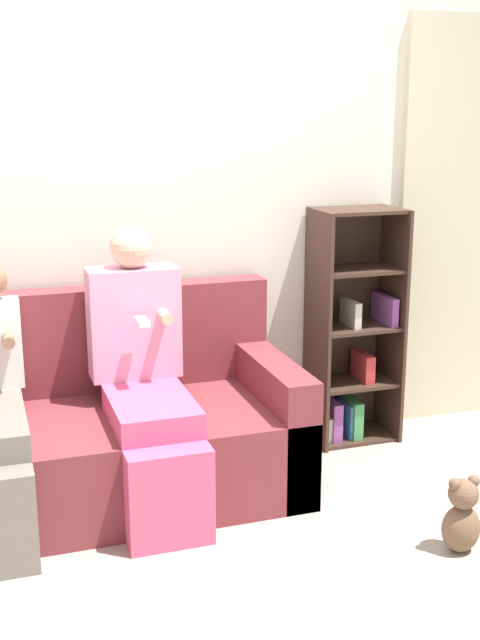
# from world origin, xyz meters

# --- Properties ---
(ground_plane) EXTENTS (14.00, 14.00, 0.00)m
(ground_plane) POSITION_xyz_m (0.00, 0.00, 0.00)
(ground_plane) COLOR #9E9384
(back_wall) EXTENTS (10.00, 0.06, 2.55)m
(back_wall) POSITION_xyz_m (0.00, 0.97, 1.27)
(back_wall) COLOR silver
(back_wall) RESTS_ON ground_plane
(curtain_panel) EXTENTS (0.88, 0.04, 2.18)m
(curtain_panel) POSITION_xyz_m (1.83, 0.92, 1.09)
(curtain_panel) COLOR beige
(curtain_panel) RESTS_ON ground_plane
(couch) EXTENTS (1.79, 0.84, 0.90)m
(couch) POSITION_xyz_m (-0.33, 0.52, 0.28)
(couch) COLOR maroon
(couch) RESTS_ON ground_plane
(adult_seated) EXTENTS (0.40, 0.80, 1.20)m
(adult_seated) POSITION_xyz_m (-0.11, 0.43, 0.60)
(adult_seated) COLOR #DB4C75
(adult_seated) RESTS_ON ground_plane
(bookshelf) EXTENTS (0.44, 0.32, 1.22)m
(bookshelf) POSITION_xyz_m (1.06, 0.81, 0.53)
(bookshelf) COLOR #3D281E
(bookshelf) RESTS_ON ground_plane
(teddy_bear) EXTENTS (0.16, 0.13, 0.32)m
(teddy_bear) POSITION_xyz_m (0.96, -0.41, 0.15)
(teddy_bear) COLOR brown
(teddy_bear) RESTS_ON ground_plane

